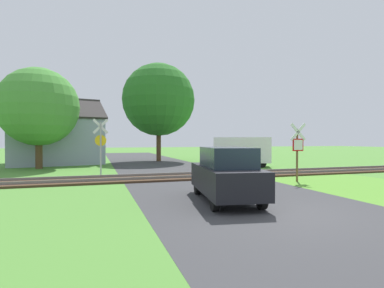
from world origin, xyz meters
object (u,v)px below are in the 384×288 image
at_px(crossing_sign_far, 101,142).
at_px(house, 56,139).
at_px(stop_sign_near, 298,148).
at_px(tree_center, 159,100).
at_px(mail_truck, 240,150).
at_px(parked_car, 226,174).
at_px(tree_left, 39,107).

relative_size(crossing_sign_far, house, 0.38).
xyz_separation_m(stop_sign_near, tree_center, (-3.56, 16.29, 4.29)).
bearing_deg(stop_sign_near, house, -51.16).
height_order(house, mail_truck, house).
height_order(stop_sign_near, mail_truck, stop_sign_near).
bearing_deg(parked_car, mail_truck, 69.73).
xyz_separation_m(stop_sign_near, parked_car, (-5.24, -3.23, -0.75)).
bearing_deg(stop_sign_near, tree_center, -77.48).
bearing_deg(tree_left, house, 83.27).
height_order(stop_sign_near, tree_center, tree_center).
xyz_separation_m(house, parked_car, (7.41, -19.05, -1.21)).
distance_m(crossing_sign_far, mail_truck, 10.61).
distance_m(stop_sign_near, house, 20.27).
height_order(crossing_sign_far, house, house).
xyz_separation_m(stop_sign_near, house, (-12.66, 15.82, 0.46)).
bearing_deg(parked_car, tree_left, 127.23).
distance_m(tree_left, parked_car, 16.89).
distance_m(stop_sign_near, crossing_sign_far, 10.70).
bearing_deg(mail_truck, crossing_sign_far, 131.50).
xyz_separation_m(house, mail_truck, (13.80, -7.40, -0.87)).
xyz_separation_m(crossing_sign_far, house, (-3.58, 10.16, 0.19)).
bearing_deg(tree_center, house, -177.04).
bearing_deg(house, crossing_sign_far, -81.92).
xyz_separation_m(tree_left, tree_center, (9.63, 5.04, 1.55)).
distance_m(tree_left, tree_center, 10.98).
distance_m(crossing_sign_far, parked_car, 9.74).
xyz_separation_m(tree_left, mail_truck, (14.34, -2.82, -3.14)).
distance_m(house, tree_left, 5.13).
bearing_deg(stop_sign_near, parked_car, 31.84).
relative_size(crossing_sign_far, mail_truck, 0.62).
distance_m(tree_center, mail_truck, 10.30).
relative_size(stop_sign_near, tree_left, 0.40).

